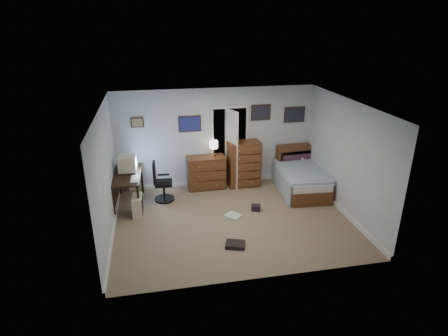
# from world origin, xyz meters

# --- Properties ---
(floor) EXTENTS (5.00, 4.00, 0.02)m
(floor) POSITION_xyz_m (0.00, 0.00, -0.01)
(floor) COLOR gray
(floor) RESTS_ON ground
(computer_desk) EXTENTS (0.68, 1.37, 0.77)m
(computer_desk) POSITION_xyz_m (-2.29, 1.17, 0.60)
(computer_desk) COLOR black
(computer_desk) RESTS_ON floor
(crt_monitor) EXTENTS (0.42, 0.39, 0.37)m
(crt_monitor) POSITION_xyz_m (-2.18, 1.32, 0.97)
(crt_monitor) COLOR beige
(crt_monitor) RESTS_ON computer_desk
(keyboard) EXTENTS (0.17, 0.42, 0.02)m
(keyboard) POSITION_xyz_m (-2.02, 0.82, 0.79)
(keyboard) COLOR beige
(keyboard) RESTS_ON computer_desk
(pc_tower) EXTENTS (0.23, 0.44, 0.46)m
(pc_tower) POSITION_xyz_m (-2.00, 0.62, 0.23)
(pc_tower) COLOR beige
(pc_tower) RESTS_ON floor
(office_chair) EXTENTS (0.50, 0.50, 0.97)m
(office_chair) POSITION_xyz_m (-1.45, 1.25, 0.37)
(office_chair) COLOR black
(office_chair) RESTS_ON floor
(media_stack) EXTENTS (0.15, 0.15, 0.72)m
(media_stack) POSITION_xyz_m (-2.32, 1.99, 0.36)
(media_stack) COLOR maroon
(media_stack) RESTS_ON floor
(low_dresser) EXTENTS (0.96, 0.51, 0.83)m
(low_dresser) POSITION_xyz_m (-0.30, 1.77, 0.42)
(low_dresser) COLOR brown
(low_dresser) RESTS_ON floor
(table_lamp) EXTENTS (0.22, 0.22, 0.41)m
(table_lamp) POSITION_xyz_m (-0.10, 1.78, 1.13)
(table_lamp) COLOR gold
(table_lamp) RESTS_ON low_dresser
(doorway) EXTENTS (0.96, 1.12, 2.05)m
(doorway) POSITION_xyz_m (0.35, 2.27, 1.00)
(doorway) COLOR black
(doorway) RESTS_ON floor
(tall_dresser) EXTENTS (0.83, 0.52, 1.18)m
(tall_dresser) POSITION_xyz_m (0.67, 1.75, 0.59)
(tall_dresser) COLOR brown
(tall_dresser) RESTS_ON floor
(headboard_bookcase) EXTENTS (1.09, 0.34, 0.97)m
(headboard_bookcase) POSITION_xyz_m (2.14, 1.86, 0.51)
(headboard_bookcase) COLOR brown
(headboard_bookcase) RESTS_ON floor
(bed) EXTENTS (1.17, 2.03, 0.64)m
(bed) POSITION_xyz_m (1.99, 1.20, 0.30)
(bed) COLOR brown
(bed) RESTS_ON floor
(wall_posters) EXTENTS (4.38, 0.04, 0.60)m
(wall_posters) POSITION_xyz_m (0.57, 1.98, 1.75)
(wall_posters) COLOR #331E11
(wall_posters) RESTS_ON floor
(floor_clutter) EXTENTS (1.12, 1.62, 0.13)m
(floor_clutter) POSITION_xyz_m (0.10, -0.35, 0.04)
(floor_clutter) COLOR black
(floor_clutter) RESTS_ON floor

